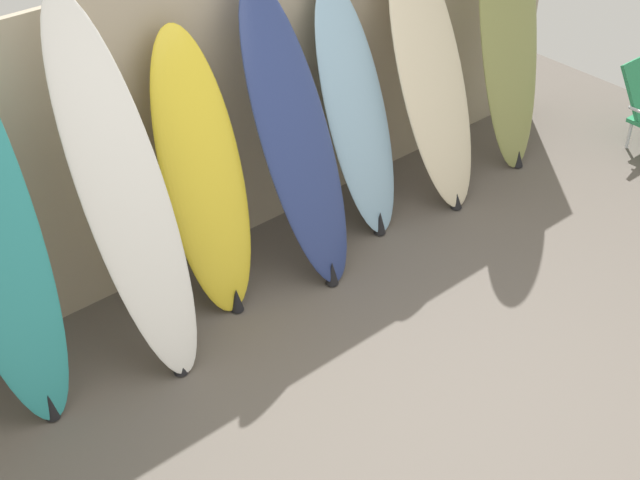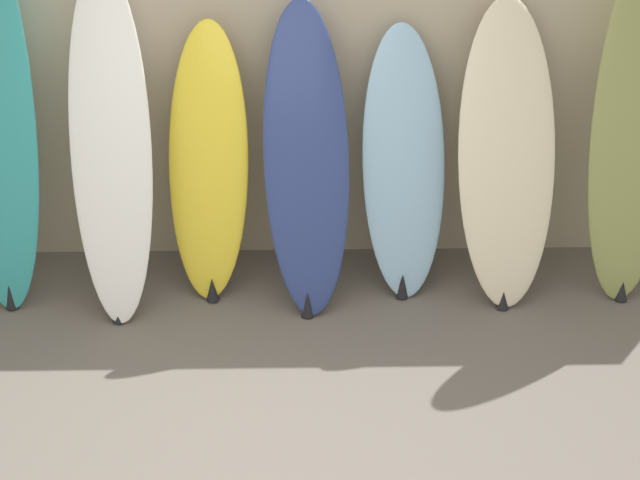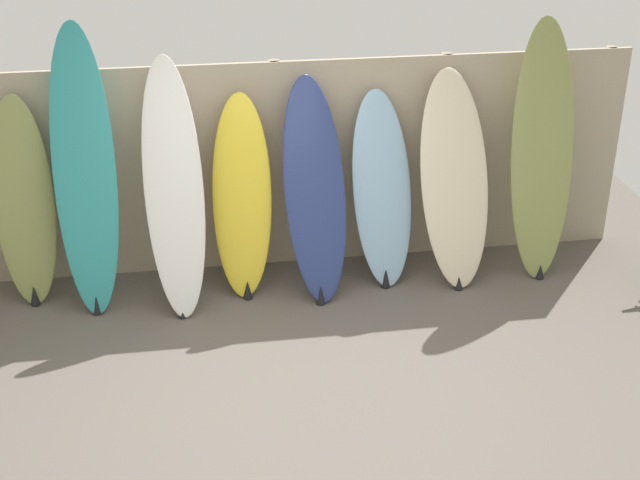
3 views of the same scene
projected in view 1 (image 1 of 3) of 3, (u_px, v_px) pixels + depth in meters
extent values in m
plane|color=#5B544C|center=(450.00, 418.00, 4.52)|extent=(7.68, 7.68, 0.00)
cube|color=tan|center=(211.00, 117.00, 5.21)|extent=(6.08, 0.04, 1.80)
cylinder|color=gray|center=(207.00, 114.00, 5.23)|extent=(0.10, 0.10, 1.80)
cylinder|color=gray|center=(383.00, 48.00, 5.99)|extent=(0.10, 0.10, 1.80)
cone|color=black|center=(50.00, 406.00, 4.46)|extent=(0.08, 0.08, 0.15)
ellipsoid|color=white|center=(125.00, 195.00, 4.41)|extent=(0.50, 0.82, 1.94)
cone|color=black|center=(180.00, 364.00, 4.73)|extent=(0.08, 0.08, 0.11)
ellipsoid|color=yellow|center=(203.00, 176.00, 4.85)|extent=(0.53, 0.61, 1.62)
cone|color=black|center=(237.00, 299.00, 5.14)|extent=(0.08, 0.08, 0.15)
ellipsoid|color=navy|center=(296.00, 138.00, 5.06)|extent=(0.56, 0.79, 1.74)
cone|color=black|center=(332.00, 273.00, 5.33)|extent=(0.08, 0.08, 0.15)
ellipsoid|color=#8CB7D6|center=(357.00, 112.00, 5.49)|extent=(0.55, 0.63, 1.58)
cone|color=black|center=(380.00, 222.00, 5.75)|extent=(0.08, 0.08, 0.16)
ellipsoid|color=beige|center=(432.00, 76.00, 5.71)|extent=(0.63, 0.77, 1.74)
cone|color=black|center=(457.00, 201.00, 6.00)|extent=(0.08, 0.08, 0.11)
ellipsoid|color=olive|center=(509.00, 16.00, 5.99)|extent=(0.58, 0.64, 2.14)
cone|color=black|center=(518.00, 158.00, 6.43)|extent=(0.08, 0.08, 0.12)
cylinder|color=silver|center=(629.00, 135.00, 6.63)|extent=(0.02, 0.02, 0.22)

